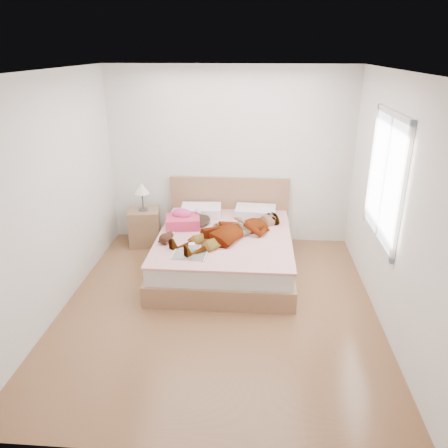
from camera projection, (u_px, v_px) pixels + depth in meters
name	position (u px, v px, depth m)	size (l,w,h in m)	color
ground	(219.00, 307.00, 5.08)	(4.00, 4.00, 0.00)	#503119
woman	(232.00, 228.00, 5.67)	(0.64, 1.71, 0.24)	white
hair	(194.00, 219.00, 6.15)	(0.47, 0.57, 0.08)	black
phone	(198.00, 211.00, 6.05)	(0.05, 0.10, 0.01)	silver
room_shell	(385.00, 179.00, 4.67)	(4.00, 4.00, 4.00)	white
bed	(225.00, 248.00, 5.93)	(1.80, 2.08, 1.00)	olive
towel	(183.00, 220.00, 5.99)	(0.51, 0.44, 0.24)	#E03C64
magazine	(189.00, 255.00, 5.18)	(0.43, 0.30, 0.02)	white
coffee_mug	(192.00, 247.00, 5.29)	(0.13, 0.10, 0.09)	white
plush_toy	(166.00, 238.00, 5.49)	(0.21, 0.26, 0.13)	black
nightstand	(144.00, 224.00, 6.60)	(0.51, 0.46, 0.97)	brown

